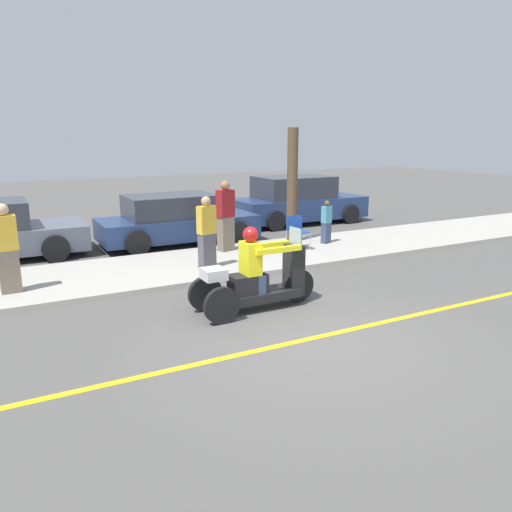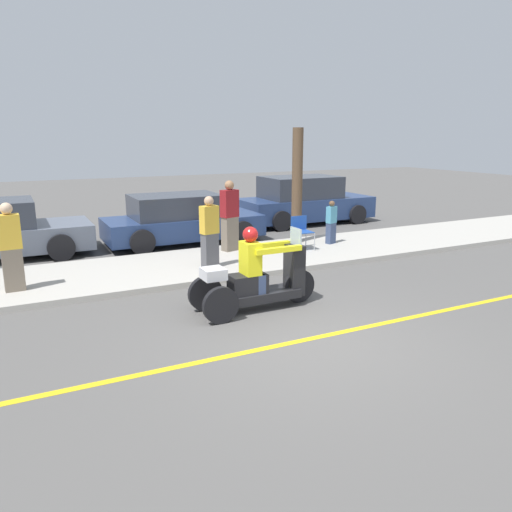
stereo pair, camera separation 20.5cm
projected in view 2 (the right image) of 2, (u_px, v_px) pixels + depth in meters
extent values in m
plane|color=#565451|center=(310.00, 339.00, 7.35)|extent=(60.00, 60.00, 0.00)
cube|color=gold|center=(302.00, 340.00, 7.29)|extent=(24.00, 0.12, 0.01)
cube|color=#B2ADA3|center=(200.00, 264.00, 11.33)|extent=(28.00, 2.80, 0.12)
cylinder|color=black|center=(299.00, 286.00, 8.90)|extent=(0.60, 0.10, 0.60)
cylinder|color=black|center=(221.00, 305.00, 7.89)|extent=(0.60, 0.10, 0.60)
cylinder|color=black|center=(205.00, 293.00, 8.48)|extent=(0.60, 0.10, 0.60)
cube|color=black|center=(256.00, 296.00, 8.55)|extent=(1.55, 0.47, 0.15)
cube|color=black|center=(248.00, 284.00, 8.42)|extent=(0.62, 0.37, 0.33)
cube|color=black|center=(294.00, 270.00, 8.79)|extent=(0.24, 0.37, 0.90)
cube|color=silver|center=(296.00, 236.00, 8.65)|extent=(0.03, 0.34, 0.30)
cube|color=silver|center=(213.00, 274.00, 8.09)|extent=(0.36, 0.37, 0.18)
cube|color=yellow|center=(250.00, 258.00, 8.34)|extent=(0.26, 0.38, 0.55)
sphere|color=red|center=(250.00, 234.00, 8.24)|extent=(0.26, 0.26, 0.26)
cube|color=#38476B|center=(260.00, 284.00, 8.40)|extent=(0.14, 0.14, 0.33)
cube|color=#38476B|center=(254.00, 280.00, 8.60)|extent=(0.14, 0.14, 0.33)
cube|color=yellow|center=(279.00, 250.00, 8.32)|extent=(0.86, 0.09, 0.09)
cube|color=yellow|center=(268.00, 245.00, 8.67)|extent=(0.86, 0.09, 0.09)
cube|color=#515156|center=(210.00, 251.00, 10.76)|extent=(0.37, 0.29, 0.75)
cube|color=gold|center=(209.00, 220.00, 10.60)|extent=(0.41, 0.29, 0.60)
sphere|color=tan|center=(209.00, 201.00, 10.50)|extent=(0.20, 0.20, 0.20)
cube|color=#726656|center=(13.00, 270.00, 9.16)|extent=(0.36, 0.25, 0.79)
cube|color=gold|center=(9.00, 232.00, 8.99)|extent=(0.40, 0.25, 0.63)
sphere|color=beige|center=(6.00, 209.00, 8.89)|extent=(0.21, 0.21, 0.21)
cube|color=#726656|center=(230.00, 234.00, 12.35)|extent=(0.42, 0.34, 0.84)
cube|color=maroon|center=(230.00, 204.00, 12.17)|extent=(0.46, 0.35, 0.67)
sphere|color=#9E704C|center=(229.00, 185.00, 12.06)|extent=(0.23, 0.23, 0.23)
cube|color=#38476B|center=(331.00, 233.00, 13.17)|extent=(0.28, 0.23, 0.55)
cube|color=#4C99B7|center=(332.00, 215.00, 13.06)|extent=(0.31, 0.24, 0.44)
sphere|color=brown|center=(332.00, 204.00, 12.99)|extent=(0.15, 0.15, 0.15)
cylinder|color=#A5A8AD|center=(299.00, 243.00, 12.21)|extent=(0.02, 0.02, 0.44)
cylinder|color=#A5A8AD|center=(315.00, 242.00, 12.38)|extent=(0.02, 0.02, 0.44)
cylinder|color=#A5A8AD|center=(291.00, 240.00, 12.61)|extent=(0.02, 0.02, 0.44)
cylinder|color=#A5A8AD|center=(306.00, 239.00, 12.78)|extent=(0.02, 0.02, 0.44)
cube|color=#1E479E|center=(303.00, 232.00, 12.44)|extent=(0.46, 0.46, 0.02)
cube|color=#1E479E|center=(299.00, 223.00, 12.59)|extent=(0.44, 0.05, 0.38)
cube|color=navy|center=(306.00, 208.00, 16.88)|extent=(4.51, 1.83, 0.69)
cube|color=#2D333D|center=(300.00, 187.00, 16.61)|extent=(2.48, 1.64, 0.71)
cylinder|color=black|center=(357.00, 214.00, 16.77)|extent=(0.64, 0.22, 0.64)
cylinder|color=black|center=(326.00, 207.00, 18.36)|extent=(0.64, 0.22, 0.64)
cylinder|color=black|center=(281.00, 221.00, 15.49)|extent=(0.64, 0.22, 0.64)
cylinder|color=black|center=(255.00, 213.00, 17.08)|extent=(0.64, 0.22, 0.64)
cylinder|color=black|center=(61.00, 247.00, 11.87)|extent=(0.64, 0.22, 0.64)
cylinder|color=black|center=(54.00, 234.00, 13.44)|extent=(0.64, 0.22, 0.64)
cube|color=navy|center=(184.00, 226.00, 13.79)|extent=(4.26, 1.74, 0.57)
cube|color=#2D333D|center=(175.00, 206.00, 13.56)|extent=(2.34, 1.56, 0.61)
cylinder|color=black|center=(242.00, 232.00, 13.67)|extent=(0.64, 0.22, 0.64)
cylinder|color=black|center=(218.00, 223.00, 15.18)|extent=(0.64, 0.22, 0.64)
cylinder|color=black|center=(142.00, 242.00, 12.47)|extent=(0.64, 0.22, 0.64)
cylinder|color=black|center=(127.00, 230.00, 13.97)|extent=(0.64, 0.22, 0.64)
cylinder|color=brown|center=(297.00, 186.00, 13.10)|extent=(0.28, 0.28, 2.99)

